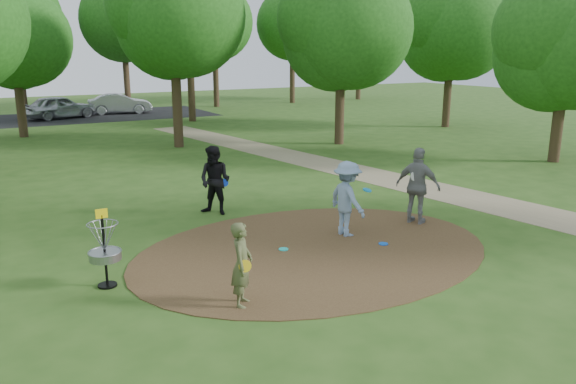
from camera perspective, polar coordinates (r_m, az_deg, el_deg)
ground at (r=12.74m, az=2.69°, el=-5.96°), size 100.00×100.00×0.00m
dirt_clearing at (r=12.74m, az=2.69°, el=-5.91°), size 8.40×8.40×0.02m
footpath at (r=18.24m, az=16.73°, el=-0.31°), size 7.55×39.89×0.01m
parking_lot at (r=41.20m, az=-17.88°, el=7.43°), size 14.00×8.00×0.01m
player_observer_with_disc at (r=9.88m, az=-4.71°, el=-7.35°), size 0.62×0.67×1.53m
player_throwing_with_disc at (r=13.56m, az=6.04°, el=-0.71°), size 1.08×1.21×1.84m
player_walking_with_disc at (r=15.40m, az=-7.42°, el=1.17°), size 1.14×1.17×1.90m
player_waiting_with_disc at (r=14.79m, az=13.06°, el=0.59°), size 0.97×1.27×2.00m
disc_ground_cyan at (r=12.73m, az=-0.47°, el=-5.83°), size 0.22×0.22×0.02m
disc_ground_blue at (r=13.26m, az=9.66°, el=-5.20°), size 0.22×0.22×0.02m
car_left at (r=40.16m, az=-22.19°, el=8.00°), size 4.84×3.08×1.54m
car_right at (r=41.92m, az=-16.73°, el=8.59°), size 4.49×2.18×1.42m
disc_golf_basket at (r=11.13m, az=-18.19°, el=-4.94°), size 0.63×0.63×1.54m
tree_ring at (r=21.39m, az=-5.72°, el=16.23°), size 37.62×45.68×9.20m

